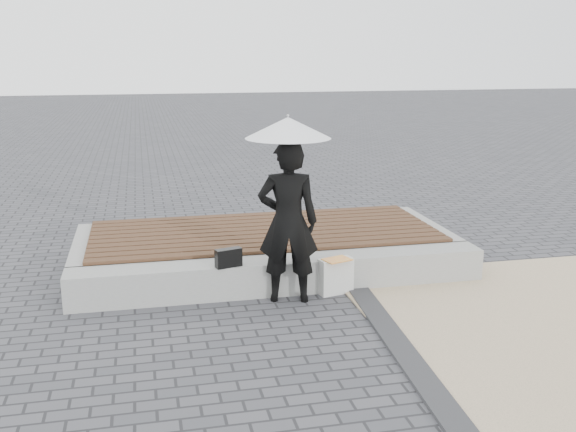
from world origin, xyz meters
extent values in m
plane|color=#47474B|center=(0.00, 0.00, 0.00)|extent=(80.00, 80.00, 0.00)
cube|color=#313134|center=(0.75, -0.50, 0.02)|extent=(0.61, 5.20, 0.04)
cube|color=#9FA09A|center=(0.00, 1.60, 0.20)|extent=(5.00, 0.45, 0.40)
cube|color=#9C9B96|center=(0.00, 2.80, 0.20)|extent=(5.00, 2.00, 0.40)
imported|color=black|center=(-0.01, 1.28, 0.93)|extent=(0.75, 0.57, 1.86)
cylinder|color=#ABABB0|center=(-0.01, 1.28, 1.40)|extent=(0.02, 0.02, 0.94)
cone|color=white|center=(-0.01, 1.28, 1.99)|extent=(0.94, 0.94, 0.23)
sphere|color=#ABABB0|center=(-0.01, 1.28, 2.12)|extent=(0.03, 0.03, 0.03)
cube|color=black|center=(-0.67, 1.44, 0.51)|extent=(0.32, 0.19, 0.21)
cube|color=silver|center=(0.59, 1.37, 0.21)|extent=(0.43, 0.26, 0.43)
cube|color=#DE4125|center=(0.59, 1.32, 0.43)|extent=(0.37, 0.31, 0.01)
camera|label=1|loc=(-1.58, -5.77, 2.80)|focal=41.48mm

